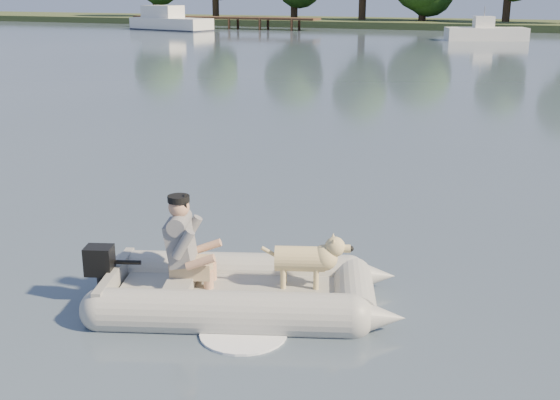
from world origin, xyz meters
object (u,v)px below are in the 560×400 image
at_px(dinghy, 243,257).
at_px(dog, 300,263).
at_px(man, 182,239).
at_px(dock, 224,23).
at_px(motorboat, 487,24).
at_px(cabin_cruiser, 171,18).

xyz_separation_m(dinghy, dog, (0.58, 0.26, -0.07)).
distance_m(man, dog, 1.35).
relative_size(dock, motorboat, 3.17).
bearing_deg(cabin_cruiser, dinghy, -45.34).
relative_size(dinghy, cabin_cruiser, 0.60).
xyz_separation_m(dog, cabin_cruiser, (-30.33, 47.46, 0.53)).
xyz_separation_m(dog, motorboat, (-3.43, 44.99, 0.58)).
distance_m(dinghy, cabin_cruiser, 56.24).
height_order(dinghy, motorboat, motorboat).
relative_size(dog, motorboat, 0.16).
relative_size(dinghy, motorboat, 0.84).
relative_size(man, dog, 1.16).
height_order(man, motorboat, motorboat).
relative_size(dock, cabin_cruiser, 2.27).
bearing_deg(dock, motorboat, -15.45).
relative_size(man, motorboat, 0.19).
height_order(dog, cabin_cruiser, cabin_cruiser).
distance_m(dog, motorboat, 45.12).
distance_m(man, motorboat, 45.48).
bearing_deg(cabin_cruiser, motorboat, 7.45).
xyz_separation_m(dock, man, (26.06, -52.02, 0.24)).
bearing_deg(man, dog, 0.00).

